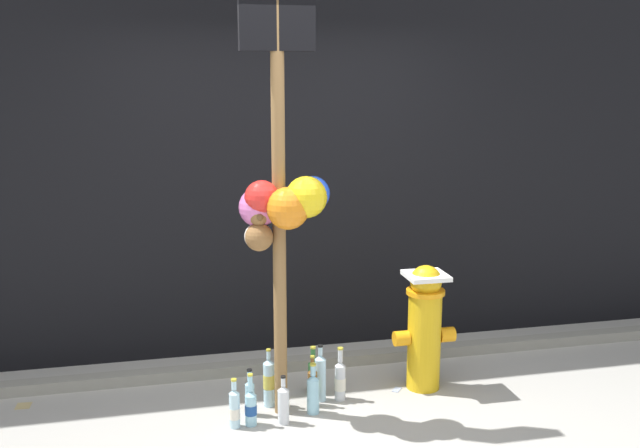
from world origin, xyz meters
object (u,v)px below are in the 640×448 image
(bottle_4, at_px, (313,393))
(bottle_7, at_px, (251,407))
(memorial_post, at_px, (280,187))
(bottle_1, at_px, (313,374))
(bottle_3, at_px, (250,396))
(bottle_8, at_px, (283,404))
(bottle_6, at_px, (340,380))
(fire_hydrant, at_px, (425,325))
(bottle_2, at_px, (312,386))
(bottle_9, at_px, (234,408))
(bottle_5, at_px, (320,377))
(bottle_0, at_px, (269,382))

(bottle_4, bearing_deg, bottle_7, -169.89)
(memorial_post, xyz_separation_m, bottle_1, (0.26, 0.27, -1.32))
(bottle_3, xyz_separation_m, bottle_7, (-0.01, -0.13, -0.01))
(bottle_1, distance_m, bottle_8, 0.47)
(bottle_1, xyz_separation_m, bottle_6, (0.15, -0.14, 0.01))
(memorial_post, xyz_separation_m, fire_hydrant, (1.01, 0.18, -1.00))
(bottle_2, bearing_deg, bottle_1, 76.35)
(bottle_3, bearing_deg, bottle_6, 8.48)
(fire_hydrant, bearing_deg, bottle_8, -163.67)
(memorial_post, distance_m, bottle_3, 1.34)
(bottle_8, bearing_deg, bottle_6, 30.18)
(memorial_post, relative_size, bottle_7, 7.79)
(bottle_7, height_order, bottle_8, bottle_7)
(fire_hydrant, xyz_separation_m, bottle_2, (-0.80, -0.10, -0.32))
(bottle_1, xyz_separation_m, bottle_9, (-0.57, -0.37, -0.01))
(bottle_3, height_order, bottle_9, bottle_9)
(bottle_6, bearing_deg, bottle_8, -149.82)
(fire_hydrant, bearing_deg, bottle_6, -174.87)
(fire_hydrant, bearing_deg, bottle_7, -167.14)
(bottle_5, bearing_deg, bottle_4, -117.17)
(bottle_3, bearing_deg, bottle_9, -128.50)
(bottle_6, bearing_deg, bottle_7, -160.10)
(bottle_0, bearing_deg, bottle_5, 0.56)
(bottle_7, relative_size, bottle_8, 1.07)
(bottle_8, height_order, bottle_9, bottle_9)
(bottle_0, height_order, bottle_3, bottle_0)
(bottle_2, bearing_deg, bottle_4, -100.38)
(fire_hydrant, bearing_deg, bottle_4, -165.81)
(memorial_post, height_order, bottle_8, memorial_post)
(bottle_6, relative_size, bottle_7, 1.08)
(memorial_post, bearing_deg, bottle_4, -8.18)
(bottle_2, height_order, bottle_4, bottle_2)
(bottle_6, distance_m, bottle_8, 0.49)
(bottle_0, bearing_deg, memorial_post, -65.29)
(bottle_4, bearing_deg, bottle_3, 171.03)
(bottle_4, relative_size, bottle_6, 0.92)
(memorial_post, height_order, bottle_4, memorial_post)
(fire_hydrant, height_order, bottle_6, fire_hydrant)
(bottle_1, bearing_deg, bottle_7, -142.11)
(bottle_6, bearing_deg, bottle_0, 178.52)
(bottle_2, relative_size, bottle_4, 1.03)
(fire_hydrant, bearing_deg, bottle_3, -173.18)
(fire_hydrant, xyz_separation_m, bottle_9, (-1.33, -0.29, -0.33))
(bottle_2, bearing_deg, fire_hydrant, 7.31)
(bottle_4, relative_size, bottle_8, 1.07)
(bottle_1, distance_m, bottle_4, 0.30)
(fire_hydrant, height_order, bottle_9, fire_hydrant)
(bottle_6, bearing_deg, bottle_9, -162.16)
(bottle_8, relative_size, bottle_9, 0.99)
(bottle_2, height_order, bottle_8, bottle_2)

